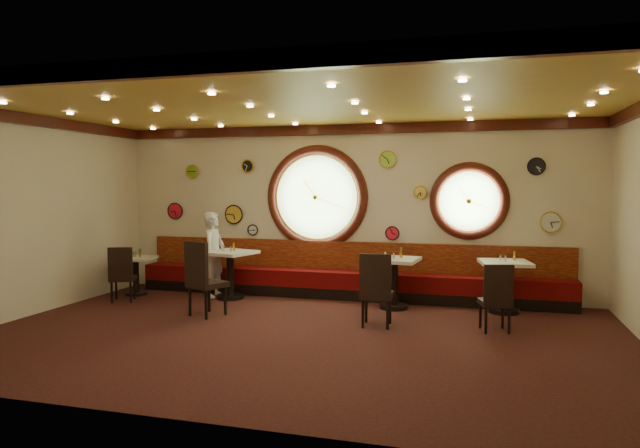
{
  "coord_description": "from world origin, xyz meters",
  "views": [
    {
      "loc": [
        2.4,
        -7.41,
        2.1
      ],
      "look_at": [
        0.08,
        0.8,
        1.5
      ],
      "focal_mm": 32.0,
      "sensor_mm": 36.0,
      "label": 1
    }
  ],
  "objects_px": {
    "condiment_c_salt": "(385,255)",
    "condiment_b_salt": "(223,248)",
    "table_b": "(230,269)",
    "chair_c": "(376,285)",
    "chair_a": "(122,271)",
    "waiter": "(214,254)",
    "table_d": "(504,280)",
    "chair_d": "(497,293)",
    "condiment_d_bottle": "(514,256)",
    "condiment_c_pepper": "(394,256)",
    "condiment_c_bottle": "(401,252)",
    "condiment_b_pepper": "(231,249)",
    "chair_b": "(202,274)",
    "condiment_d_salt": "(500,258)",
    "condiment_a_salt": "(133,254)",
    "condiment_b_bottle": "(234,247)",
    "table_a": "(136,271)",
    "table_c": "(394,277)",
    "condiment_d_pepper": "(506,258)",
    "condiment_a_bottle": "(140,253)",
    "condiment_a_pepper": "(135,254)"
  },
  "relations": [
    {
      "from": "table_d",
      "to": "condiment_b_salt",
      "type": "xyz_separation_m",
      "value": [
        -4.94,
        -0.11,
        0.39
      ]
    },
    {
      "from": "condiment_d_bottle",
      "to": "condiment_a_salt",
      "type": "bearing_deg",
      "value": -176.3
    },
    {
      "from": "condiment_a_salt",
      "to": "waiter",
      "type": "bearing_deg",
      "value": 9.9
    },
    {
      "from": "table_b",
      "to": "condiment_b_pepper",
      "type": "height_order",
      "value": "condiment_b_pepper"
    },
    {
      "from": "chair_b",
      "to": "waiter",
      "type": "xyz_separation_m",
      "value": [
        -0.55,
        1.54,
        0.11
      ]
    },
    {
      "from": "condiment_d_pepper",
      "to": "condiment_a_pepper",
      "type": "bearing_deg",
      "value": -177.73
    },
    {
      "from": "condiment_a_salt",
      "to": "condiment_b_bottle",
      "type": "height_order",
      "value": "condiment_b_bottle"
    },
    {
      "from": "condiment_b_salt",
      "to": "condiment_c_pepper",
      "type": "bearing_deg",
      "value": -2.65
    },
    {
      "from": "chair_c",
      "to": "condiment_b_pepper",
      "type": "height_order",
      "value": "chair_c"
    },
    {
      "from": "condiment_c_salt",
      "to": "condiment_b_bottle",
      "type": "xyz_separation_m",
      "value": [
        -2.81,
        0.07,
        0.05
      ]
    },
    {
      "from": "table_b",
      "to": "condiment_d_salt",
      "type": "distance_m",
      "value": 4.74
    },
    {
      "from": "table_c",
      "to": "table_d",
      "type": "xyz_separation_m",
      "value": [
        1.78,
        0.15,
        -0.0
      ]
    },
    {
      "from": "chair_c",
      "to": "condiment_c_bottle",
      "type": "xyz_separation_m",
      "value": [
        0.17,
        1.45,
        0.32
      ]
    },
    {
      "from": "chair_a",
      "to": "condiment_b_salt",
      "type": "xyz_separation_m",
      "value": [
        1.57,
        0.85,
        0.36
      ]
    },
    {
      "from": "condiment_b_salt",
      "to": "condiment_c_pepper",
      "type": "xyz_separation_m",
      "value": [
        3.17,
        -0.15,
        -0.02
      ]
    },
    {
      "from": "condiment_b_pepper",
      "to": "condiment_c_bottle",
      "type": "distance_m",
      "value": 3.06
    },
    {
      "from": "chair_c",
      "to": "condiment_c_salt",
      "type": "bearing_deg",
      "value": 90.25
    },
    {
      "from": "table_d",
      "to": "condiment_b_salt",
      "type": "distance_m",
      "value": 4.96
    },
    {
      "from": "table_d",
      "to": "chair_d",
      "type": "height_order",
      "value": "chair_d"
    },
    {
      "from": "condiment_d_bottle",
      "to": "condiment_c_pepper",
      "type": "bearing_deg",
      "value": -168.39
    },
    {
      "from": "condiment_b_pepper",
      "to": "condiment_c_bottle",
      "type": "bearing_deg",
      "value": 3.11
    },
    {
      "from": "chair_a",
      "to": "condiment_b_salt",
      "type": "distance_m",
      "value": 1.82
    },
    {
      "from": "chair_c",
      "to": "condiment_c_pepper",
      "type": "xyz_separation_m",
      "value": [
        0.07,
        1.25,
        0.28
      ]
    },
    {
      "from": "table_c",
      "to": "condiment_a_pepper",
      "type": "distance_m",
      "value": 4.91
    },
    {
      "from": "table_c",
      "to": "condiment_c_bottle",
      "type": "bearing_deg",
      "value": 44.05
    },
    {
      "from": "table_a",
      "to": "condiment_d_pepper",
      "type": "bearing_deg",
      "value": 2.43
    },
    {
      "from": "condiment_c_pepper",
      "to": "condiment_a_bottle",
      "type": "bearing_deg",
      "value": 179.88
    },
    {
      "from": "condiment_d_pepper",
      "to": "waiter",
      "type": "relative_size",
      "value": 0.06
    },
    {
      "from": "chair_a",
      "to": "condiment_c_salt",
      "type": "height_order",
      "value": "chair_a"
    },
    {
      "from": "chair_b",
      "to": "chair_c",
      "type": "xyz_separation_m",
      "value": [
        2.77,
        0.07,
        -0.06
      ]
    },
    {
      "from": "table_d",
      "to": "chair_b",
      "type": "distance_m",
      "value": 4.88
    },
    {
      "from": "condiment_a_bottle",
      "to": "chair_b",
      "type": "bearing_deg",
      "value": -33.75
    },
    {
      "from": "waiter",
      "to": "condiment_b_salt",
      "type": "bearing_deg",
      "value": -107.73
    },
    {
      "from": "table_b",
      "to": "condiment_b_bottle",
      "type": "relative_size",
      "value": 6.55
    },
    {
      "from": "condiment_b_salt",
      "to": "condiment_b_bottle",
      "type": "bearing_deg",
      "value": 7.39
    },
    {
      "from": "chair_c",
      "to": "table_d",
      "type": "bearing_deg",
      "value": 35.79
    },
    {
      "from": "table_a",
      "to": "table_c",
      "type": "xyz_separation_m",
      "value": [
        4.89,
        0.14,
        0.09
      ]
    },
    {
      "from": "table_a",
      "to": "chair_b",
      "type": "distance_m",
      "value": 2.43
    },
    {
      "from": "table_b",
      "to": "chair_c",
      "type": "height_order",
      "value": "chair_c"
    },
    {
      "from": "condiment_a_bottle",
      "to": "waiter",
      "type": "height_order",
      "value": "waiter"
    },
    {
      "from": "condiment_d_salt",
      "to": "condiment_a_salt",
      "type": "bearing_deg",
      "value": -176.65
    },
    {
      "from": "chair_a",
      "to": "waiter",
      "type": "xyz_separation_m",
      "value": [
        1.34,
        0.93,
        0.23
      ]
    },
    {
      "from": "condiment_b_pepper",
      "to": "condiment_c_bottle",
      "type": "height_order",
      "value": "condiment_c_bottle"
    },
    {
      "from": "condiment_d_salt",
      "to": "condiment_d_pepper",
      "type": "bearing_deg",
      "value": -52.14
    },
    {
      "from": "condiment_a_salt",
      "to": "condiment_d_salt",
      "type": "distance_m",
      "value": 6.66
    },
    {
      "from": "chair_a",
      "to": "condiment_c_bottle",
      "type": "distance_m",
      "value": 4.93
    },
    {
      "from": "condiment_b_bottle",
      "to": "waiter",
      "type": "xyz_separation_m",
      "value": [
        -0.43,
        0.05,
        -0.16
      ]
    },
    {
      "from": "condiment_a_bottle",
      "to": "table_d",
      "type": "bearing_deg",
      "value": 2.11
    },
    {
      "from": "condiment_c_salt",
      "to": "condiment_b_salt",
      "type": "bearing_deg",
      "value": 179.23
    },
    {
      "from": "condiment_b_salt",
      "to": "condiment_d_pepper",
      "type": "xyz_separation_m",
      "value": [
        4.95,
        0.09,
        -0.03
      ]
    }
  ]
}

